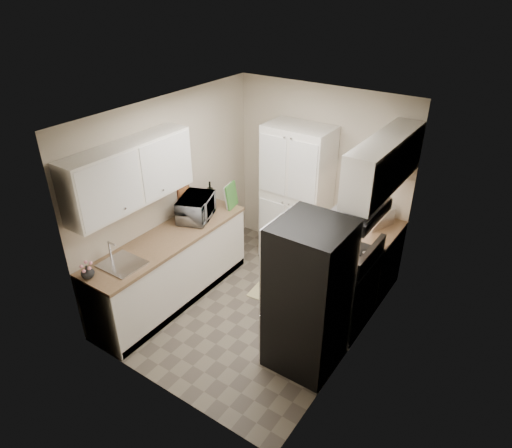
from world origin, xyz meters
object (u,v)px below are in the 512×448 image
at_px(pantry_cabinet, 296,196).
at_px(refrigerator, 308,297).
at_px(wine_bottle, 210,194).
at_px(microwave, 196,208).
at_px(electric_range, 342,288).
at_px(toaster_oven, 375,216).

xyz_separation_m(pantry_cabinet, refrigerator, (1.14, -1.73, -0.15)).
relative_size(refrigerator, wine_bottle, 5.36).
distance_m(pantry_cabinet, microwave, 1.44).
distance_m(electric_range, wine_bottle, 2.18).
height_order(refrigerator, toaster_oven, refrigerator).
bearing_deg(refrigerator, microwave, 164.47).
relative_size(microwave, wine_bottle, 1.74).
bearing_deg(microwave, toaster_oven, -81.80).
height_order(pantry_cabinet, toaster_oven, pantry_cabinet).
relative_size(electric_range, wine_bottle, 3.56).
bearing_deg(microwave, pantry_cabinet, -56.96).
bearing_deg(electric_range, toaster_oven, 91.25).
height_order(pantry_cabinet, refrigerator, pantry_cabinet).
bearing_deg(pantry_cabinet, refrigerator, -56.54).
height_order(microwave, toaster_oven, microwave).
bearing_deg(microwave, wine_bottle, -9.26).
bearing_deg(refrigerator, electric_range, 87.52).
distance_m(wine_bottle, toaster_oven, 2.20).
relative_size(electric_range, toaster_oven, 2.85).
xyz_separation_m(wine_bottle, toaster_oven, (2.07, 0.76, -0.04)).
bearing_deg(toaster_oven, microwave, -128.93).
bearing_deg(toaster_oven, electric_range, -68.05).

